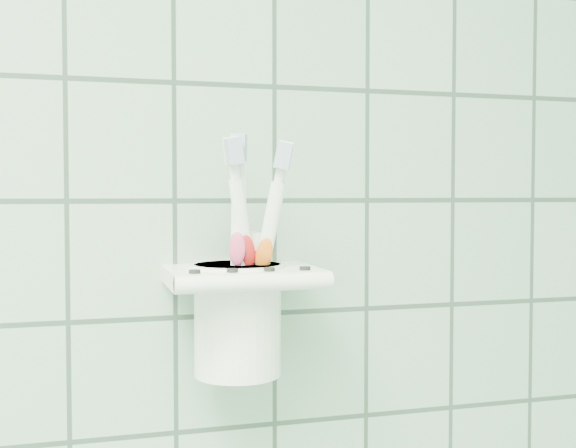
% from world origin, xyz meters
% --- Properties ---
extents(holder_bracket, '(0.14, 0.11, 0.04)m').
position_xyz_m(holder_bracket, '(0.66, 1.15, 1.29)').
color(holder_bracket, white).
rests_on(holder_bracket, wall_back).
extents(cup, '(0.09, 0.09, 0.10)m').
position_xyz_m(cup, '(0.65, 1.16, 1.26)').
color(cup, white).
rests_on(cup, holder_bracket).
extents(toothbrush_pink, '(0.04, 0.03, 0.22)m').
position_xyz_m(toothbrush_pink, '(0.68, 1.16, 1.32)').
color(toothbrush_pink, white).
rests_on(toothbrush_pink, cup).
extents(toothbrush_blue, '(0.02, 0.03, 0.22)m').
position_xyz_m(toothbrush_blue, '(0.65, 1.14, 1.32)').
color(toothbrush_blue, white).
rests_on(toothbrush_blue, cup).
extents(toothbrush_orange, '(0.04, 0.05, 0.21)m').
position_xyz_m(toothbrush_orange, '(0.66, 1.16, 1.32)').
color(toothbrush_orange, white).
rests_on(toothbrush_orange, cup).
extents(toothpaste_tube, '(0.05, 0.03, 0.13)m').
position_xyz_m(toothpaste_tube, '(0.66, 1.17, 1.28)').
color(toothpaste_tube, silver).
rests_on(toothpaste_tube, cup).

